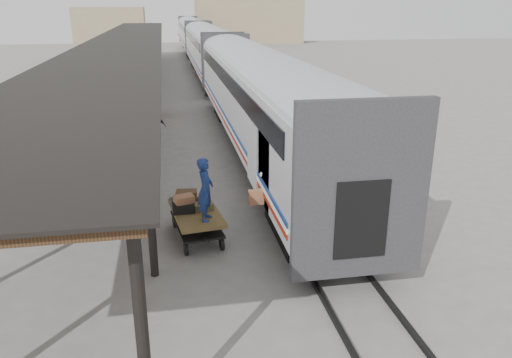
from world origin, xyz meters
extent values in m
plane|color=slate|center=(0.00, 0.00, 0.00)|extent=(160.00, 160.00, 0.00)
cube|color=silver|center=(3.20, 8.00, 2.60)|extent=(3.00, 24.00, 2.90)
cube|color=#28282B|center=(3.20, -3.90, 2.60)|extent=(3.04, 0.22, 3.50)
cube|color=black|center=(1.68, 8.00, 3.50)|extent=(0.04, 22.08, 0.65)
cube|color=black|center=(3.20, 8.00, 0.90)|extent=(2.55, 23.04, 0.50)
cube|color=silver|center=(3.20, 34.00, 2.60)|extent=(3.00, 24.00, 2.90)
cube|color=#28282B|center=(3.20, 22.10, 2.60)|extent=(3.04, 0.22, 3.50)
cube|color=black|center=(1.68, 34.00, 3.50)|extent=(0.04, 22.08, 0.65)
cube|color=black|center=(3.20, 34.00, 0.90)|extent=(2.55, 23.04, 0.50)
cube|color=silver|center=(3.20, 60.00, 2.60)|extent=(3.00, 24.00, 2.90)
cube|color=#28282B|center=(3.20, 48.10, 2.60)|extent=(3.04, 0.22, 3.50)
cube|color=black|center=(1.68, 60.00, 3.50)|extent=(0.04, 22.08, 0.65)
cube|color=black|center=(3.20, 60.00, 0.90)|extent=(2.55, 23.04, 0.50)
cube|color=black|center=(1.95, -0.50, 2.15)|extent=(0.50, 1.70, 2.00)
imported|color=silver|center=(1.95, -0.50, 2.01)|extent=(0.72, 0.89, 1.72)
cube|color=#9F6544|center=(1.55, -0.65, 1.40)|extent=(0.57, 0.25, 0.42)
cube|color=#422B19|center=(-3.40, 24.00, 4.00)|extent=(4.60, 64.00, 0.18)
cube|color=black|center=(-3.40, 24.00, 4.12)|extent=(4.90, 64.30, 0.06)
cylinder|color=black|center=(-5.45, 24.00, 2.00)|extent=(0.20, 0.20, 4.00)
cylinder|color=black|center=(-5.45, 55.00, 2.00)|extent=(0.20, 0.20, 4.00)
cylinder|color=black|center=(-1.35, -7.00, 2.00)|extent=(0.20, 0.20, 4.00)
cylinder|color=black|center=(-1.35, 24.00, 2.00)|extent=(0.20, 0.20, 4.00)
cylinder|color=black|center=(-1.35, 55.00, 2.00)|extent=(0.20, 0.20, 4.00)
cube|color=black|center=(2.48, 34.00, 0.06)|extent=(0.10, 150.00, 0.12)
cube|color=black|center=(3.92, 34.00, 0.06)|extent=(0.10, 150.00, 0.12)
cube|color=tan|center=(14.00, 78.00, 4.00)|extent=(18.00, 10.00, 8.00)
cube|color=tan|center=(-10.00, 82.00, 3.00)|extent=(12.00, 8.00, 6.00)
cube|color=brown|center=(-0.17, -0.06, 0.80)|extent=(1.58, 2.55, 0.12)
cube|color=black|center=(-0.17, -0.06, 0.45)|extent=(1.46, 2.44, 0.06)
cylinder|color=black|center=(-0.53, -1.07, 0.20)|extent=(0.14, 0.41, 0.40)
cylinder|color=black|center=(0.46, -0.93, 0.20)|extent=(0.14, 0.41, 0.40)
cylinder|color=black|center=(-0.80, 0.81, 0.20)|extent=(0.14, 0.41, 0.40)
cylinder|color=black|center=(0.19, 0.95, 0.20)|extent=(0.14, 0.41, 0.40)
cube|color=#333335|center=(-0.51, 0.42, 0.97)|extent=(0.78, 0.65, 0.23)
cube|color=#9F6544|center=(0.05, 0.72, 0.95)|extent=(0.53, 0.39, 0.18)
cube|color=black|center=(-0.51, -0.07, 0.98)|extent=(0.64, 0.46, 0.25)
cube|color=#4D5030|center=(0.05, 0.03, 0.96)|extent=(0.59, 0.46, 0.20)
cube|color=#48321D|center=(-0.40, 0.44, 1.19)|extent=(0.65, 0.50, 0.22)
cube|color=#9F6544|center=(-0.48, 0.02, 1.21)|extent=(0.62, 0.52, 0.22)
cube|color=maroon|center=(-1.93, 17.36, 0.63)|extent=(1.22, 1.83, 1.03)
cube|color=maroon|center=(-1.98, 17.82, 1.32)|extent=(1.05, 0.79, 0.40)
cylinder|color=black|center=(-2.32, 16.69, 0.21)|extent=(0.18, 0.43, 0.41)
cylinder|color=black|center=(-1.41, 16.79, 0.21)|extent=(0.18, 0.43, 0.41)
cylinder|color=black|center=(-2.46, 17.94, 0.21)|extent=(0.18, 0.43, 0.41)
cylinder|color=black|center=(-1.55, 18.04, 0.21)|extent=(0.18, 0.43, 0.41)
imported|color=navy|center=(0.08, -0.71, 1.74)|extent=(0.57, 0.73, 1.76)
imported|color=black|center=(-1.42, 11.03, 0.79)|extent=(0.96, 0.46, 1.59)
camera|label=1|loc=(-0.78, -13.34, 6.46)|focal=35.00mm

